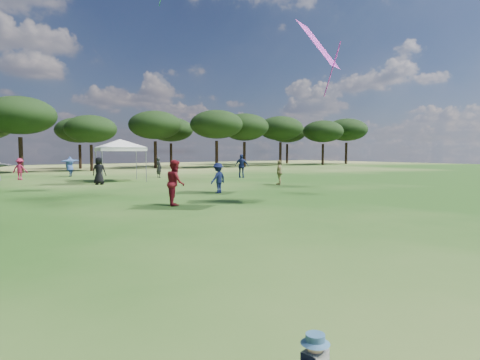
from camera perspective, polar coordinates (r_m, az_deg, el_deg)
name	(u,v)px	position (r m, az deg, el deg)	size (l,w,h in m)	color
tree_line	(5,120)	(48.55, -30.41, 7.40)	(108.78, 17.63, 7.77)	black
tent_right	(120,141)	(29.98, -16.70, 5.35)	(6.25, 6.25, 3.32)	gray
festival_crowd	(13,174)	(26.07, -29.53, 0.79)	(29.88, 23.38, 1.93)	navy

